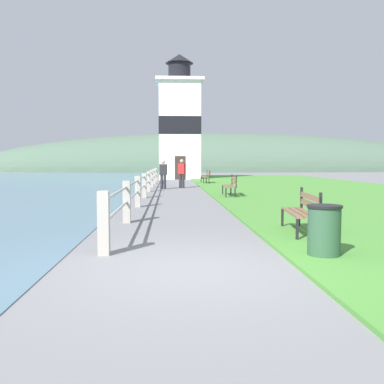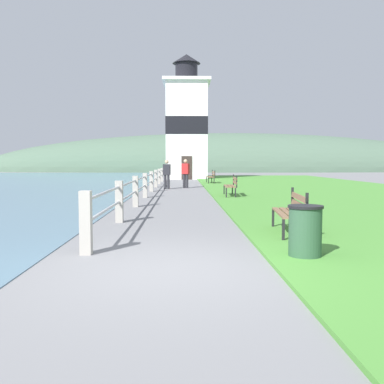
{
  "view_description": "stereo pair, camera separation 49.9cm",
  "coord_description": "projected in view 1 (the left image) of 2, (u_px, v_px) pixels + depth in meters",
  "views": [
    {
      "loc": [
        -0.31,
        -5.88,
        1.51
      ],
      "look_at": [
        0.58,
        11.14,
        0.3
      ],
      "focal_mm": 40.0,
      "sensor_mm": 36.0,
      "label": 1
    },
    {
      "loc": [
        0.19,
        -5.9,
        1.51
      ],
      "look_at": [
        0.58,
        11.14,
        0.3
      ],
      "focal_mm": 40.0,
      "sensor_mm": 36.0,
      "label": 2
    }
  ],
  "objects": [
    {
      "name": "ground_plane",
      "position": [
        192.0,
        269.0,
        5.98
      ],
      "size": [
        160.0,
        160.0,
        0.0
      ],
      "primitive_type": "plane",
      "color": "slate"
    },
    {
      "name": "grass_verge",
      "position": [
        320.0,
        190.0,
        22.09
      ],
      "size": [
        12.0,
        47.32,
        0.06
      ],
      "color": "#4C8E38",
      "rests_on": "ground_plane"
    },
    {
      "name": "seawall_railing",
      "position": [
        147.0,
        182.0,
        19.73
      ],
      "size": [
        0.18,
        26.0,
        1.04
      ],
      "color": "#A8A399",
      "rests_on": "ground_plane"
    },
    {
      "name": "park_bench_near",
      "position": [
        303.0,
        209.0,
        8.75
      ],
      "size": [
        0.64,
        1.76,
        0.94
      ],
      "rotation": [
        0.0,
        0.0,
        3.04
      ],
      "color": "brown",
      "rests_on": "ground_plane"
    },
    {
      "name": "park_bench_midway",
      "position": [
        231.0,
        184.0,
        18.33
      ],
      "size": [
        0.56,
        1.88,
        0.94
      ],
      "rotation": [
        0.0,
        0.0,
        3.09
      ],
      "color": "brown",
      "rests_on": "ground_plane"
    },
    {
      "name": "park_bench_far",
      "position": [
        206.0,
        176.0,
        29.46
      ],
      "size": [
        0.52,
        1.78,
        0.94
      ],
      "rotation": [
        0.0,
        0.0,
        3.17
      ],
      "color": "brown",
      "rests_on": "ground_plane"
    },
    {
      "name": "lighthouse",
      "position": [
        180.0,
        125.0,
        37.76
      ],
      "size": [
        4.1,
        4.1,
        10.91
      ],
      "color": "white",
      "rests_on": "ground_plane"
    },
    {
      "name": "person_strolling",
      "position": [
        182.0,
        172.0,
        24.53
      ],
      "size": [
        0.46,
        0.38,
        1.65
      ],
      "rotation": [
        0.0,
        0.0,
        1.09
      ],
      "color": "#28282D",
      "rests_on": "ground_plane"
    },
    {
      "name": "person_by_railing",
      "position": [
        163.0,
        173.0,
        23.59
      ],
      "size": [
        0.43,
        0.28,
        1.61
      ],
      "rotation": [
        0.0,
        0.0,
        1.38
      ],
      "color": "#28282D",
      "rests_on": "ground_plane"
    },
    {
      "name": "trash_bin",
      "position": [
        324.0,
        232.0,
        6.62
      ],
      "size": [
        0.54,
        0.54,
        0.84
      ],
      "color": "#2D5138",
      "rests_on": "ground_plane"
    },
    {
      "name": "distant_hillside",
      "position": [
        222.0,
        171.0,
        67.71
      ],
      "size": [
        80.0,
        16.0,
        12.0
      ],
      "color": "#4C6651",
      "rests_on": "ground_plane"
    }
  ]
}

